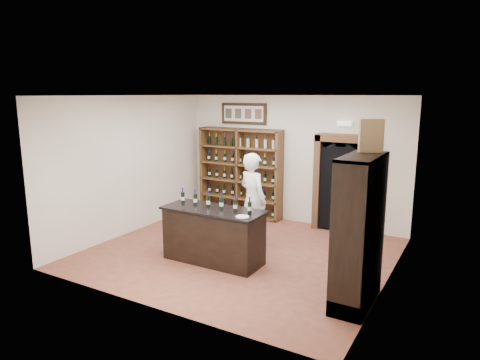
# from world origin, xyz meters

# --- Properties ---
(floor) EXTENTS (5.50, 5.50, 0.00)m
(floor) POSITION_xyz_m (0.00, 0.00, 0.00)
(floor) COLOR brown
(floor) RESTS_ON ground
(ceiling) EXTENTS (5.50, 5.50, 0.00)m
(ceiling) POSITION_xyz_m (0.00, 0.00, 3.00)
(ceiling) COLOR white
(ceiling) RESTS_ON wall_back
(wall_back) EXTENTS (5.50, 0.04, 3.00)m
(wall_back) POSITION_xyz_m (0.00, 2.50, 1.50)
(wall_back) COLOR white
(wall_back) RESTS_ON ground
(wall_left) EXTENTS (0.04, 5.00, 3.00)m
(wall_left) POSITION_xyz_m (-2.75, 0.00, 1.50)
(wall_left) COLOR white
(wall_left) RESTS_ON ground
(wall_right) EXTENTS (0.04, 5.00, 3.00)m
(wall_right) POSITION_xyz_m (2.75, 0.00, 1.50)
(wall_right) COLOR white
(wall_right) RESTS_ON ground
(wine_shelf) EXTENTS (2.20, 0.38, 2.20)m
(wine_shelf) POSITION_xyz_m (-1.30, 2.33, 1.10)
(wine_shelf) COLOR brown
(wine_shelf) RESTS_ON ground
(framed_picture) EXTENTS (1.25, 0.04, 0.52)m
(framed_picture) POSITION_xyz_m (-1.30, 2.47, 2.55)
(framed_picture) COLOR black
(framed_picture) RESTS_ON wall_back
(arched_doorway) EXTENTS (1.17, 0.35, 2.17)m
(arched_doorway) POSITION_xyz_m (1.25, 2.33, 1.14)
(arched_doorway) COLOR black
(arched_doorway) RESTS_ON ground
(emergency_light) EXTENTS (0.30, 0.10, 0.10)m
(emergency_light) POSITION_xyz_m (1.25, 2.42, 2.40)
(emergency_light) COLOR white
(emergency_light) RESTS_ON wall_back
(tasting_counter) EXTENTS (1.88, 0.78, 1.00)m
(tasting_counter) POSITION_xyz_m (-0.20, -0.60, 0.49)
(tasting_counter) COLOR black
(tasting_counter) RESTS_ON ground
(counter_bottle_0) EXTENTS (0.07, 0.07, 0.30)m
(counter_bottle_0) POSITION_xyz_m (-0.92, -0.55, 1.11)
(counter_bottle_0) COLOR black
(counter_bottle_0) RESTS_ON tasting_counter
(counter_bottle_1) EXTENTS (0.07, 0.07, 0.30)m
(counter_bottle_1) POSITION_xyz_m (-0.63, -0.55, 1.11)
(counter_bottle_1) COLOR black
(counter_bottle_1) RESTS_ON tasting_counter
(counter_bottle_2) EXTENTS (0.07, 0.07, 0.30)m
(counter_bottle_2) POSITION_xyz_m (-0.34, -0.55, 1.11)
(counter_bottle_2) COLOR black
(counter_bottle_2) RESTS_ON tasting_counter
(counter_bottle_3) EXTENTS (0.07, 0.07, 0.30)m
(counter_bottle_3) POSITION_xyz_m (-0.06, -0.55, 1.11)
(counter_bottle_3) COLOR black
(counter_bottle_3) RESTS_ON tasting_counter
(counter_bottle_4) EXTENTS (0.07, 0.07, 0.30)m
(counter_bottle_4) POSITION_xyz_m (0.23, -0.55, 1.11)
(counter_bottle_4) COLOR black
(counter_bottle_4) RESTS_ON tasting_counter
(counter_bottle_5) EXTENTS (0.07, 0.07, 0.30)m
(counter_bottle_5) POSITION_xyz_m (0.52, -0.55, 1.11)
(counter_bottle_5) COLOR black
(counter_bottle_5) RESTS_ON tasting_counter
(side_cabinet) EXTENTS (0.48, 1.20, 2.20)m
(side_cabinet) POSITION_xyz_m (2.52, -0.90, 0.75)
(side_cabinet) COLOR black
(side_cabinet) RESTS_ON ground
(shopkeeper) EXTENTS (0.82, 0.69, 1.91)m
(shopkeeper) POSITION_xyz_m (0.04, 0.46, 0.95)
(shopkeeper) COLOR white
(shopkeeper) RESTS_ON ground
(plate) EXTENTS (0.22, 0.22, 0.02)m
(plate) POSITION_xyz_m (0.53, -0.81, 1.01)
(plate) COLOR silver
(plate) RESTS_ON tasting_counter
(wine_crate) EXTENTS (0.36, 0.26, 0.48)m
(wine_crate) POSITION_xyz_m (2.49, -0.50, 2.44)
(wine_crate) COLOR tan
(wine_crate) RESTS_ON side_cabinet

